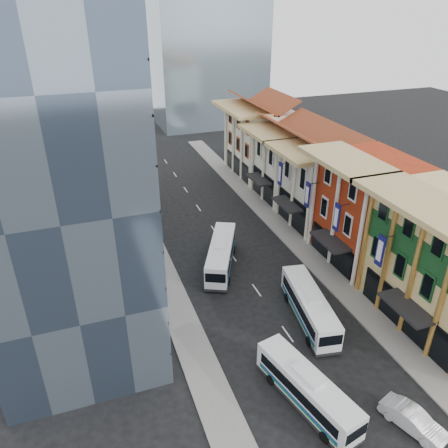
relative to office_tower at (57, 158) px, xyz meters
name	(u,v)px	position (x,y,z in m)	size (l,w,h in m)	color
ground	(337,403)	(17.00, -19.00, -15.00)	(200.00, 200.00, 0.00)	black
sidewalk_right	(298,244)	(25.50, 3.00, -14.93)	(3.00, 90.00, 0.15)	slate
sidewalk_left	(161,269)	(8.50, 3.00, -14.93)	(3.00, 90.00, 0.15)	slate
shophouse_red	(368,210)	(31.00, -2.00, -9.00)	(8.00, 10.00, 12.00)	#A22E12
shophouse_cream_near	(322,187)	(31.00, 7.50, -10.00)	(8.00, 9.00, 10.00)	white
shophouse_cream_mid	(290,165)	(31.00, 16.50, -10.00)	(8.00, 9.00, 10.00)	white
shophouse_cream_far	(261,141)	(31.00, 27.00, -9.50)	(8.00, 12.00, 11.00)	white
office_tower	(57,158)	(0.00, 0.00, 0.00)	(12.00, 26.00, 30.00)	#415167
office_block_far	(72,161)	(1.00, 23.00, -8.00)	(10.00, 18.00, 14.00)	gray
bus_left_near	(307,388)	(14.80, -18.18, -13.48)	(2.22, 9.47, 3.04)	silver
bus_left_far	(221,254)	(15.00, 1.42, -13.35)	(2.41, 10.27, 3.29)	white
bus_right	(309,306)	(19.68, -9.87, -13.40)	(2.34, 10.00, 3.21)	white
sedan_right	(413,420)	(20.81, -22.53, -14.24)	(1.61, 4.60, 1.52)	silver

